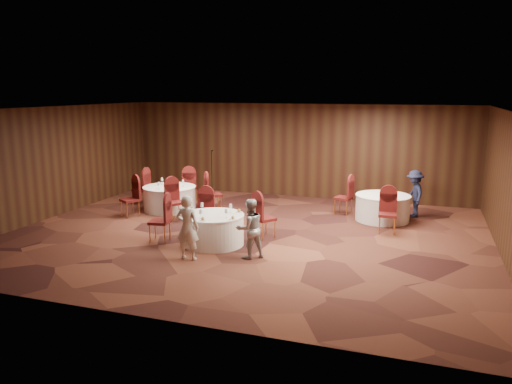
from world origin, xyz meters
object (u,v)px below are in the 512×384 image
(woman_b, at_px, (250,229))
(table_right, at_px, (383,207))
(man_c, at_px, (414,194))
(woman_a, at_px, (187,227))
(table_main, at_px, (213,229))
(table_left, at_px, (170,198))
(mic_stand, at_px, (212,183))

(woman_b, bearing_deg, table_right, -163.87)
(table_right, distance_m, woman_b, 4.96)
(table_right, distance_m, man_c, 1.14)
(woman_a, xyz_separation_m, woman_b, (1.26, 0.53, -0.05))
(woman_b, height_order, man_c, man_c)
(table_main, xyz_separation_m, man_c, (4.50, 4.33, 0.32))
(table_left, height_order, table_right, same)
(table_right, distance_m, mic_stand, 6.12)
(woman_a, bearing_deg, woman_b, -159.38)
(table_right, bearing_deg, table_left, -172.43)
(man_c, bearing_deg, table_left, -96.80)
(woman_a, relative_size, woman_b, 1.08)
(man_c, bearing_deg, table_main, -65.07)
(table_main, xyz_separation_m, table_right, (3.67, 3.62, 0.00))
(table_main, height_order, mic_stand, mic_stand)
(table_left, bearing_deg, woman_a, -56.78)
(woman_a, height_order, woman_b, woman_a)
(table_left, distance_m, mic_stand, 2.36)
(woman_a, bearing_deg, table_right, -130.42)
(table_main, bearing_deg, man_c, 43.94)
(woman_a, distance_m, man_c, 7.17)
(woman_a, bearing_deg, mic_stand, -73.13)
(table_right, relative_size, mic_stand, 0.95)
(table_right, bearing_deg, man_c, 40.49)
(woman_b, bearing_deg, table_main, -72.29)
(table_main, relative_size, man_c, 1.08)
(man_c, bearing_deg, woman_b, -52.89)
(woman_a, bearing_deg, man_c, -132.14)
(mic_stand, xyz_separation_m, woman_b, (3.43, -5.74, 0.20))
(table_right, xyz_separation_m, man_c, (0.83, 0.71, 0.32))
(table_right, relative_size, woman_b, 1.15)
(woman_a, bearing_deg, table_left, -59.06)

